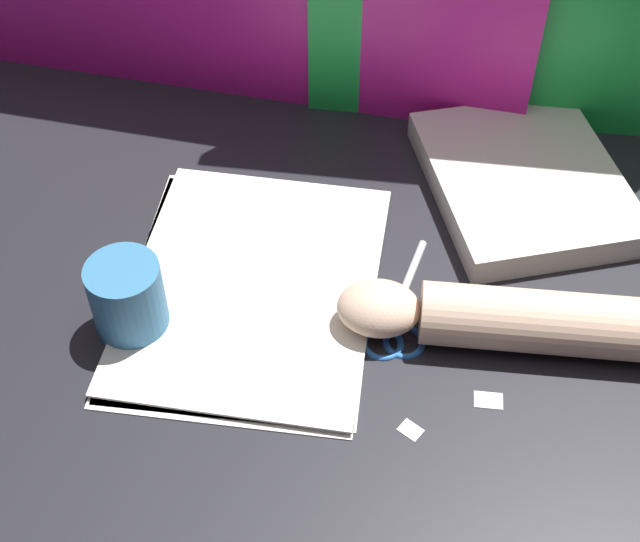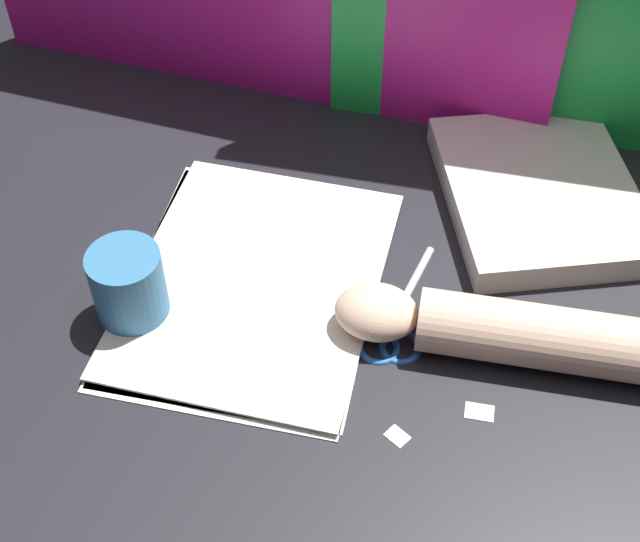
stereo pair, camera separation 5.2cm
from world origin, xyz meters
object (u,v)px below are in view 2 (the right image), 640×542
object	(u,v)px
book_closed	(539,193)
mug	(129,287)
paper_stack	(254,283)
scissors	(388,319)
hand_forearm	(508,331)

from	to	relation	value
book_closed	mug	world-z (taller)	mug
paper_stack	scissors	size ratio (longest dim) A/B	2.01
scissors	mug	bearing A→B (deg)	-167.16
book_closed	hand_forearm	distance (m)	0.23
paper_stack	mug	bearing A→B (deg)	-146.91
paper_stack	hand_forearm	size ratio (longest dim) A/B	1.04
paper_stack	mug	xyz separation A→B (m)	(-0.11, -0.07, 0.04)
scissors	mug	size ratio (longest dim) A/B	2.01
scissors	mug	xyz separation A→B (m)	(-0.26, -0.06, 0.04)
book_closed	hand_forearm	world-z (taller)	hand_forearm
paper_stack	mug	distance (m)	0.14
hand_forearm	mug	world-z (taller)	mug
book_closed	mug	distance (m)	0.49
mug	scissors	bearing A→B (deg)	12.84
paper_stack	hand_forearm	bearing A→B (deg)	-3.71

